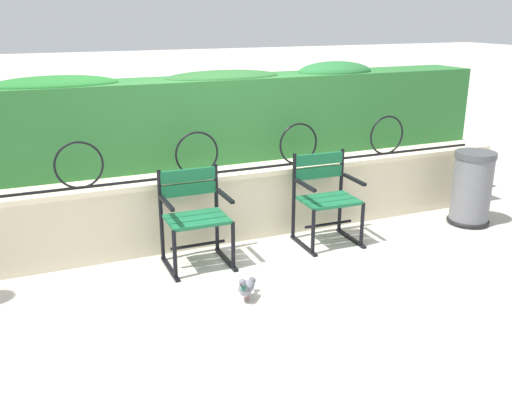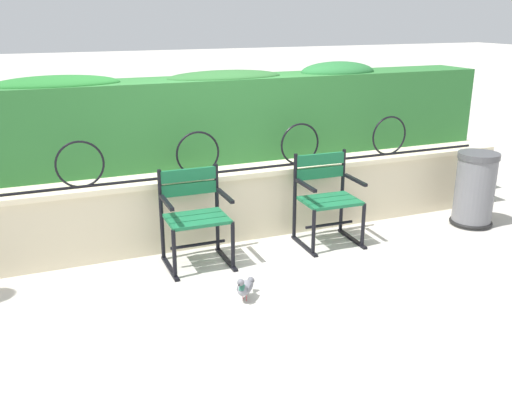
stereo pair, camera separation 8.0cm
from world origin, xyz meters
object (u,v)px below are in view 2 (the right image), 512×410
Objects in this scene: trash_bin at (474,191)px; pigeon_near_chairs at (245,287)px; park_chair_left at (195,214)px; park_chair_right at (327,196)px.

pigeon_near_chairs is at bearing -166.94° from trash_bin.
park_chair_right is at bearing 0.00° from park_chair_left.
pigeon_near_chairs is at bearing -144.47° from park_chair_right.
park_chair_left is at bearing -180.00° from park_chair_right.
park_chair_right is 3.57× the size of pigeon_near_chairs.
park_chair_right is 1.67m from trash_bin.
park_chair_left is at bearing 176.50° from trash_bin.
pigeon_near_chairs is 2.92m from trash_bin.
park_chair_right reaches higher than pigeon_near_chairs.
pigeon_near_chairs is at bearing -80.22° from park_chair_left.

